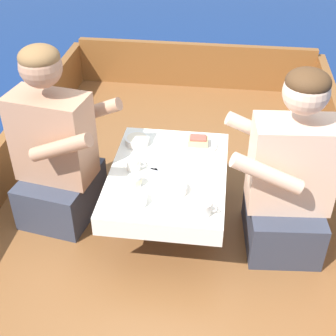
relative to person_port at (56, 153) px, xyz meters
The scene contains 20 objects.
ground_plane 0.93m from the person_port, ahead, with size 60.00×60.00×0.00m, color navy.
boat_deck 0.82m from the person_port, ahead, with size 2.09×3.58×0.30m, color brown.
bow_coaming 1.86m from the person_port, 71.06° to the left, with size 1.97×0.06×0.37m, color brown.
cockpit_table 0.61m from the person_port, ahead, with size 0.60×0.81×0.36m.
person_port is the anchor object (origin of this frame).
person_starboard 1.20m from the person_port, ahead, with size 0.55×0.48×0.98m.
plate_sandwich 0.77m from the person_port, 17.96° to the left, with size 0.22×0.22×0.01m.
plate_bread 0.55m from the person_port, 11.36° to the left, with size 0.18×0.18×0.01m.
sandwich 0.77m from the person_port, 17.96° to the left, with size 0.11×0.08×0.05m.
bowl_port_near 0.67m from the person_port, 16.35° to the right, with size 0.14×0.14×0.04m.
bowl_starboard_near 0.45m from the person_port, 28.90° to the left, with size 0.14×0.14×0.04m.
bowl_center_far 0.56m from the person_port, 31.66° to the right, with size 0.12×0.12×0.04m.
coffee_cup_port 0.87m from the person_port, 22.37° to the right, with size 0.11×0.08×0.06m.
coffee_cup_starboard 0.42m from the person_port, ahead, with size 0.10×0.07×0.07m.
tin_can 0.48m from the person_port, 19.31° to the right, with size 0.07×0.07×0.05m.
utensil_fork_starboard 0.46m from the person_port, 32.07° to the right, with size 0.15×0.12×0.00m.
utensil_knife_starboard 0.56m from the person_port, ahead, with size 0.07×0.16×0.00m.
utensil_fork_port 0.58m from the person_port, ahead, with size 0.17×0.05×0.00m.
utensil_knife_port 0.69m from the person_port, 29.75° to the right, with size 0.11×0.14×0.00m.
utensil_spoon_port 0.77m from the person_port, ahead, with size 0.05×0.17×0.01m.
Camera 1 is at (0.25, -1.94, 2.08)m, focal length 50.00 mm.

